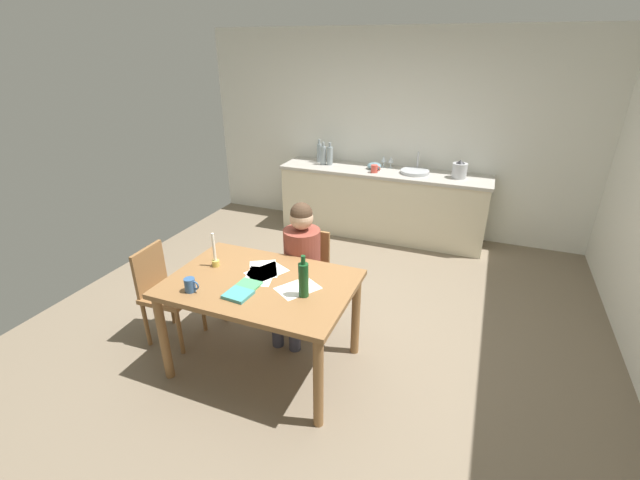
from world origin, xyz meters
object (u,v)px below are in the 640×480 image
at_px(book_cookery, 247,286).
at_px(bottle_wine_red, 330,155).
at_px(mixing_bowl, 374,166).
at_px(wine_glass_by_kettle, 384,159).
at_px(coffee_mug, 190,285).
at_px(wine_glass_near_sink, 391,160).
at_px(bottle_vinegar, 323,155).
at_px(book_magazine, 238,294).
at_px(wine_bottle_on_table, 304,279).
at_px(candlestick, 215,257).
at_px(chair_side_empty, 165,290).
at_px(sink_unit, 415,172).
at_px(bottle_oil, 319,153).
at_px(chair_at_table, 306,273).
at_px(dining_table, 261,293).
at_px(teacup_on_counter, 374,169).
at_px(person_seated, 299,262).
at_px(stovetop_kettle, 460,170).

xyz_separation_m(book_cookery, bottle_wine_red, (-0.49, 3.02, 0.24)).
height_order(mixing_bowl, wine_glass_by_kettle, wine_glass_by_kettle).
bearing_deg(coffee_mug, wine_glass_near_sink, 79.01).
bearing_deg(wine_glass_by_kettle, bottle_vinegar, -168.32).
distance_m(book_magazine, wine_bottle_on_table, 0.48).
height_order(candlestick, book_cookery, candlestick).
bearing_deg(chair_side_empty, book_magazine, -15.19).
distance_m(candlestick, sink_unit, 3.03).
distance_m(coffee_mug, bottle_vinegar, 3.22).
bearing_deg(book_cookery, mixing_bowl, 90.40).
xyz_separation_m(chair_side_empty, bottle_vinegar, (0.32, 2.89, 0.55)).
bearing_deg(candlestick, bottle_oil, 95.45).
bearing_deg(bottle_wine_red, coffee_mug, -87.38).
xyz_separation_m(chair_at_table, coffee_mug, (-0.45, -1.02, 0.34)).
xyz_separation_m(bottle_oil, wine_glass_near_sink, (0.99, 0.07, -0.03)).
distance_m(chair_at_table, chair_side_empty, 1.23).
xyz_separation_m(dining_table, teacup_on_counter, (0.12, 2.76, 0.28)).
relative_size(book_magazine, teacup_on_counter, 1.41).
height_order(book_cookery, wine_bottle_on_table, wine_bottle_on_table).
height_order(book_cookery, bottle_wine_red, bottle_wine_red).
relative_size(chair_at_table, bottle_vinegar, 2.88).
distance_m(dining_table, person_seated, 0.57).
height_order(dining_table, person_seated, person_seated).
distance_m(chair_side_empty, wine_bottle_on_table, 1.40).
height_order(person_seated, bottle_wine_red, bottle_wine_red).
bearing_deg(mixing_bowl, stovetop_kettle, -0.79).
bearing_deg(candlestick, chair_side_empty, -171.82).
bearing_deg(bottle_wine_red, person_seated, -75.61).
xyz_separation_m(coffee_mug, bottle_oil, (-0.33, 3.30, 0.21)).
relative_size(chair_at_table, wine_glass_near_sink, 5.63).
xyz_separation_m(person_seated, stovetop_kettle, (1.08, 2.35, 0.32)).
relative_size(person_seated, mixing_bowl, 6.48).
distance_m(chair_side_empty, bottle_vinegar, 2.96).
bearing_deg(book_cookery, bottle_vinegar, 103.66).
bearing_deg(chair_at_table, teacup_on_counter, 88.25).
bearing_deg(chair_at_table, wine_bottle_on_table, -67.34).
bearing_deg(wine_glass_near_sink, bottle_wine_red, -169.35).
bearing_deg(coffee_mug, book_cookery, 29.97).
relative_size(chair_at_table, mixing_bowl, 4.70).
xyz_separation_m(bottle_oil, teacup_on_counter, (0.85, -0.23, -0.08)).
xyz_separation_m(person_seated, wine_glass_near_sink, (0.20, 2.50, 0.33)).
xyz_separation_m(person_seated, teacup_on_counter, (0.06, 2.20, 0.27)).
xyz_separation_m(bottle_oil, bottle_wine_red, (0.19, -0.08, -0.01)).
height_order(coffee_mug, wine_glass_by_kettle, wine_glass_by_kettle).
bearing_deg(dining_table, person_seated, 83.78).
distance_m(chair_side_empty, wine_glass_near_sink, 3.33).
relative_size(bottle_wine_red, stovetop_kettle, 1.36).
bearing_deg(book_cookery, sink_unit, 80.47).
relative_size(bottle_vinegar, teacup_on_counter, 2.43).
bearing_deg(wine_bottle_on_table, teacup_on_counter, 95.23).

